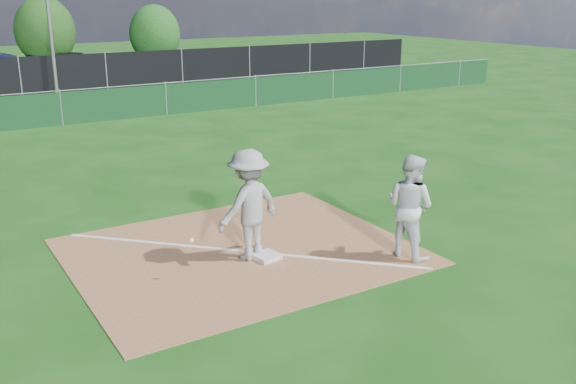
% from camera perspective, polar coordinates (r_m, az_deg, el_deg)
% --- Properties ---
extents(ground, '(90.00, 90.00, 0.00)m').
position_cam_1_polar(ground, '(20.07, -16.18, 3.33)').
color(ground, '#13450E').
rests_on(ground, ground).
extents(infield_dirt, '(6.00, 5.00, 0.02)m').
position_cam_1_polar(infield_dirt, '(12.00, -4.25, -5.29)').
color(infield_dirt, brown).
rests_on(infield_dirt, ground).
extents(foul_line, '(5.01, 5.01, 0.01)m').
position_cam_1_polar(foul_line, '(11.99, -4.25, -5.22)').
color(foul_line, white).
rests_on(foul_line, infield_dirt).
extents(green_fence, '(44.00, 0.05, 1.20)m').
position_cam_1_polar(green_fence, '(24.73, -19.50, 6.98)').
color(green_fence, black).
rests_on(green_fence, ground).
extents(black_fence, '(46.00, 0.04, 1.80)m').
position_cam_1_polar(black_fence, '(32.49, -22.71, 9.43)').
color(black_fence, black).
rests_on(black_fence, ground).
extents(parking_lot, '(46.00, 9.00, 0.01)m').
position_cam_1_polar(parking_lot, '(37.51, -23.84, 8.79)').
color(parking_lot, black).
rests_on(parking_lot, ground).
extents(light_pole, '(0.16, 0.16, 8.00)m').
position_cam_1_polar(light_pole, '(32.25, -20.57, 15.16)').
color(light_pole, slate).
rests_on(light_pole, ground).
extents(first_base, '(0.48, 0.48, 0.09)m').
position_cam_1_polar(first_base, '(11.62, -1.94, -5.73)').
color(first_base, silver).
rests_on(first_base, infield_dirt).
extents(play_at_first, '(2.02, 1.03, 2.00)m').
position_cam_1_polar(play_at_first, '(11.37, -3.51, -1.13)').
color(play_at_first, '#A5A5A7').
rests_on(play_at_first, infield_dirt).
extents(runner, '(0.92, 1.07, 1.91)m').
position_cam_1_polar(runner, '(11.68, 10.77, -1.25)').
color(runner, white).
rests_on(runner, ground).
extents(car_mid, '(4.77, 2.13, 1.52)m').
position_cam_1_polar(car_mid, '(37.70, -23.67, 10.03)').
color(car_mid, black).
rests_on(car_mid, parking_lot).
extents(car_right, '(5.10, 2.32, 1.45)m').
position_cam_1_polar(car_right, '(38.31, -18.13, 10.65)').
color(car_right, black).
rests_on(car_right, parking_lot).
extents(tree_mid, '(3.73, 3.73, 4.42)m').
position_cam_1_polar(tree_mid, '(44.54, -20.79, 13.21)').
color(tree_mid, '#382316').
rests_on(tree_mid, ground).
extents(tree_right, '(3.30, 3.30, 3.91)m').
position_cam_1_polar(tree_right, '(44.22, -11.75, 13.58)').
color(tree_right, '#382316').
rests_on(tree_right, ground).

